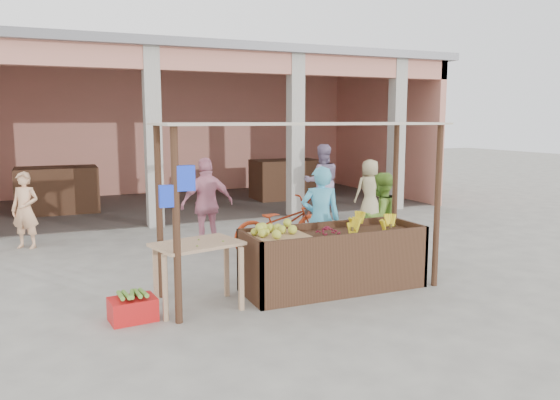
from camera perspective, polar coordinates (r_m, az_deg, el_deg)
name	(u,v)px	position (r m, az deg, el deg)	size (l,w,h in m)	color
ground	(302,293)	(7.82, 2.28, -9.68)	(60.00, 60.00, 0.00)	slate
market_building	(169,109)	(15.97, -11.55, 9.25)	(14.40, 6.40, 4.20)	tan
fruit_stall	(333,262)	(7.92, 5.58, -6.45)	(2.60, 0.95, 0.80)	#4A2D1D
stall_awning	(300,153)	(7.49, 2.07, 4.97)	(4.09, 1.35, 2.39)	#4A2D1D
banana_heap	(371,224)	(8.16, 9.46, -2.49)	(1.09, 0.59, 0.20)	yellow
melon_tray	(278,233)	(7.45, -0.21, -3.43)	(0.80, 0.69, 0.21)	#A98157
berry_heap	(327,231)	(7.75, 4.92, -3.25)	(0.40, 0.33, 0.13)	maroon
side_table	(197,253)	(7.12, -8.63, -5.53)	(1.21, 0.95, 0.87)	tan
papaya_pile	(197,234)	(7.06, -8.68, -3.57)	(0.75, 0.43, 0.21)	#4C8E2E
red_crate	(133,309)	(7.00, -15.14, -10.96)	(0.54, 0.39, 0.28)	red
plantain_bundle	(132,294)	(6.94, -15.20, -9.51)	(0.45, 0.32, 0.09)	#649837
produce_sacks	(312,207)	(13.56, 3.35, -0.73)	(0.71, 0.66, 0.54)	maroon
vendor_blue	(321,216)	(8.69, 4.26, -1.67)	(0.68, 0.50, 1.82)	#55C8F1
vendor_green	(381,216)	(9.34, 10.48, -1.65)	(0.79, 0.45, 1.63)	#7AB139
motorcycle	(281,224)	(10.01, 0.12, -2.52)	(2.02, 0.70, 1.06)	#A43013
shopper_b	(207,201)	(10.20, -7.63, -0.11)	(1.09, 0.58, 1.85)	pink
shopper_c	(370,187)	(13.12, 9.36, 1.32)	(0.80, 0.52, 1.65)	tan
shopper_e	(25,209)	(11.36, -25.09, -0.83)	(0.56, 0.43, 1.52)	#F1B384
shopper_f	(322,178)	(13.38, 4.41, 2.29)	(0.98, 0.56, 2.00)	gray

